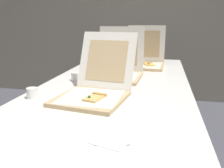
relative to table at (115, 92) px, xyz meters
name	(u,v)px	position (x,y,z in m)	size (l,w,h in m)	color
wall_back	(144,10)	(0.00, 2.08, 0.61)	(10.00, 0.10, 2.60)	gray
table	(115,92)	(0.00, 0.00, 0.00)	(0.99, 2.38, 0.73)	silver
pizza_box_front	(95,89)	(-0.06, -0.28, 0.09)	(0.42, 0.54, 0.35)	tan
pizza_box_middle	(118,71)	(-0.02, 0.23, 0.10)	(0.37, 0.37, 0.38)	tan
pizza_box_back	(144,61)	(0.14, 0.72, 0.10)	(0.37, 0.37, 0.38)	tan
cup_white_far	(93,68)	(-0.27, 0.39, 0.07)	(0.06, 0.06, 0.06)	white
cup_white_near_left	(32,93)	(-0.40, -0.35, 0.07)	(0.06, 0.06, 0.06)	white
cup_white_mid	(75,77)	(-0.30, 0.08, 0.07)	(0.06, 0.06, 0.06)	white
napkin_pile	(112,138)	(0.13, -0.72, 0.04)	(0.16, 0.18, 0.01)	white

